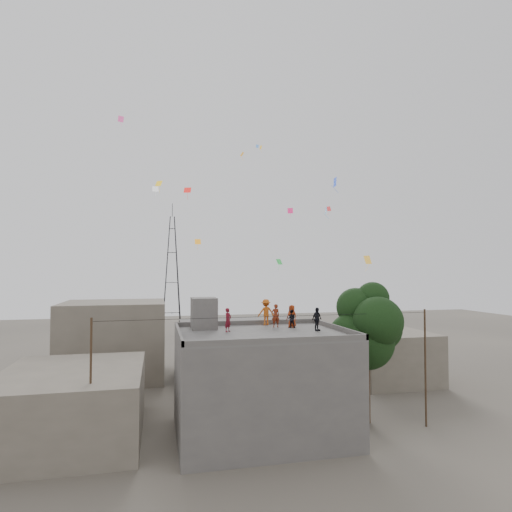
{
  "coord_description": "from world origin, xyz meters",
  "views": [
    {
      "loc": [
        -6.19,
        -25.24,
        9.84
      ],
      "look_at": [
        -0.16,
        0.73,
        10.77
      ],
      "focal_mm": 30.0,
      "sensor_mm": 36.0,
      "label": 1
    }
  ],
  "objects_px": {
    "stair_head_box": "(204,313)",
    "tree": "(368,328)",
    "person_red_adult": "(276,316)",
    "person_dark_adult": "(317,319)",
    "transmission_tower": "(172,276)"
  },
  "relations": [
    {
      "from": "transmission_tower",
      "to": "person_dark_adult",
      "type": "distance_m",
      "value": 40.79
    },
    {
      "from": "stair_head_box",
      "to": "tree",
      "type": "height_order",
      "value": "tree"
    },
    {
      "from": "transmission_tower",
      "to": "person_dark_adult",
      "type": "height_order",
      "value": "transmission_tower"
    },
    {
      "from": "tree",
      "to": "person_red_adult",
      "type": "bearing_deg",
      "value": 164.53
    },
    {
      "from": "person_dark_adult",
      "to": "transmission_tower",
      "type": "bearing_deg",
      "value": 69.4
    },
    {
      "from": "stair_head_box",
      "to": "transmission_tower",
      "type": "distance_m",
      "value": 37.46
    },
    {
      "from": "transmission_tower",
      "to": "person_red_adult",
      "type": "bearing_deg",
      "value": -81.7
    },
    {
      "from": "stair_head_box",
      "to": "tree",
      "type": "bearing_deg",
      "value": -10.74
    },
    {
      "from": "tree",
      "to": "person_red_adult",
      "type": "distance_m",
      "value": 6.12
    },
    {
      "from": "tree",
      "to": "stair_head_box",
      "type": "bearing_deg",
      "value": 169.26
    },
    {
      "from": "person_red_adult",
      "to": "person_dark_adult",
      "type": "height_order",
      "value": "person_red_adult"
    },
    {
      "from": "stair_head_box",
      "to": "person_dark_adult",
      "type": "height_order",
      "value": "stair_head_box"
    },
    {
      "from": "person_dark_adult",
      "to": "tree",
      "type": "bearing_deg",
      "value": -22.19
    },
    {
      "from": "tree",
      "to": "person_red_adult",
      "type": "relative_size",
      "value": 5.94
    },
    {
      "from": "tree",
      "to": "person_dark_adult",
      "type": "xyz_separation_m",
      "value": [
        -3.8,
        -0.61,
        0.73
      ]
    }
  ]
}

